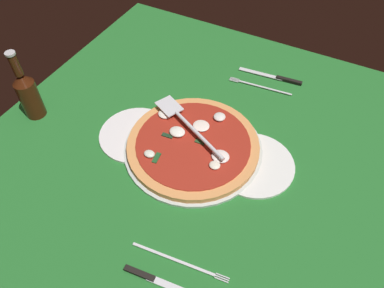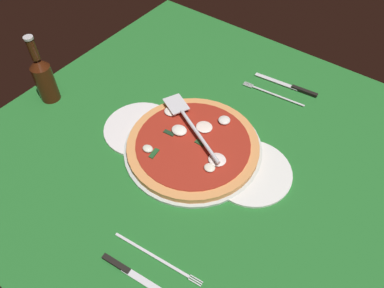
{
  "view_description": "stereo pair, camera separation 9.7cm",
  "coord_description": "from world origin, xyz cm",
  "views": [
    {
      "loc": [
        -28.83,
        58.17,
        76.03
      ],
      "look_at": [
        0.34,
        2.37,
        2.17
      ],
      "focal_mm": 34.45,
      "sensor_mm": 36.0,
      "label": 1
    },
    {
      "loc": [
        -37.05,
        53.03,
        76.03
      ],
      "look_at": [
        0.34,
        2.37,
        2.17
      ],
      "focal_mm": 34.45,
      "sensor_mm": 36.0,
      "label": 2
    }
  ],
  "objects": [
    {
      "name": "pizza_pan",
      "position": [
        0.34,
        2.37,
        0.64
      ],
      "size": [
        36.72,
        36.72,
        1.07
      ],
      "primitive_type": "cylinder",
      "color": "silver",
      "rests_on": "ground_plane"
    },
    {
      "name": "beer_bottle",
      "position": [
        46.36,
        11.62,
        8.21
      ],
      "size": [
        5.61,
        5.61,
        21.54
      ],
      "color": "#3D190B",
      "rests_on": "ground_plane"
    },
    {
      "name": "checker_pattern",
      "position": [
        0.0,
        -0.0,
        0.05
      ],
      "size": [
        109.77,
        109.77,
        0.1
      ],
      "color": "silver",
      "rests_on": "ground_plane"
    },
    {
      "name": "pizza_server",
      "position": [
        3.63,
        -1.39,
        4.72
      ],
      "size": [
        26.01,
        14.93,
        1.0
      ],
      "rotation": [
        0.0,
        0.0,
        5.83
      ],
      "color": "silver",
      "rests_on": "pizza"
    },
    {
      "name": "place_setting_near",
      "position": [
        -8.41,
        -32.59,
        0.46
      ],
      "size": [
        21.12,
        14.91,
        1.4
      ],
      "rotation": [
        0.0,
        0.0,
        0.09
      ],
      "color": "white",
      "rests_on": "ground_plane"
    },
    {
      "name": "dinner_plate_left",
      "position": [
        -16.31,
        0.06,
        0.6
      ],
      "size": [
        20.95,
        20.95,
        1.0
      ],
      "primitive_type": "cylinder",
      "color": "white",
      "rests_on": "ground_plane"
    },
    {
      "name": "dinner_plate_right",
      "position": [
        16.04,
        5.3,
        0.6
      ],
      "size": [
        20.38,
        20.38,
        1.0
      ],
      "primitive_type": "cylinder",
      "color": "white",
      "rests_on": "ground_plane"
    },
    {
      "name": "ground_plane",
      "position": [
        0.0,
        0.0,
        -0.4
      ],
      "size": [
        109.77,
        109.77,
        0.8
      ],
      "primitive_type": "cube",
      "color": "#236B29"
    },
    {
      "name": "pizza",
      "position": [
        0.38,
        2.27,
        2.12
      ],
      "size": [
        34.93,
        34.93,
        3.17
      ],
      "color": "#E19451",
      "rests_on": "pizza_pan"
    },
    {
      "name": "place_setting_far",
      "position": [
        -10.6,
        34.49,
        0.45
      ],
      "size": [
        23.02,
        14.14,
        1.4
      ],
      "rotation": [
        0.0,
        0.0,
        3.24
      ],
      "color": "silver",
      "rests_on": "ground_plane"
    }
  ]
}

